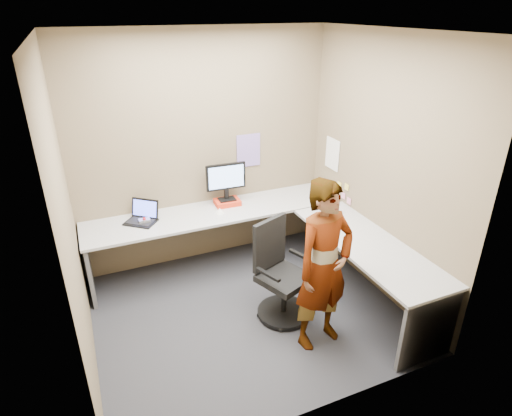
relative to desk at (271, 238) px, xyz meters
name	(u,v)px	position (x,y,z in m)	size (l,w,h in m)	color
ground	(248,312)	(-0.44, -0.39, -0.59)	(3.00, 3.00, 0.00)	#242529
wall_back	(204,152)	(-0.44, 0.91, 0.76)	(3.00, 3.00, 0.00)	#716246
wall_right	(382,170)	(1.06, -0.39, 0.76)	(2.70, 2.70, 0.00)	#716246
wall_left	(68,223)	(-1.94, -0.39, 0.76)	(2.70, 2.70, 0.00)	#716246
ceiling	(245,31)	(-0.44, -0.39, 2.11)	(3.00, 3.00, 0.00)	white
desk	(271,238)	(0.00, 0.00, 0.00)	(2.98, 2.58, 0.73)	#A4A4A4
paper_ream	(227,202)	(-0.24, 0.71, 0.17)	(0.29, 0.22, 0.06)	red
monitor	(226,179)	(-0.24, 0.73, 0.46)	(0.47, 0.15, 0.45)	black
laptop	(143,216)	(-1.24, 0.67, 0.20)	(0.42, 0.41, 0.23)	black
trackball_mouse	(144,221)	(-1.24, 0.62, 0.17)	(0.12, 0.08, 0.07)	#B7B7BC
origami	(220,211)	(-0.40, 0.53, 0.17)	(0.10, 0.10, 0.06)	white
stapler	(331,211)	(0.76, 0.03, 0.17)	(0.15, 0.04, 0.06)	black
flower	(328,202)	(0.71, 0.03, 0.28)	(0.07, 0.07, 0.22)	brown
calendar_purple	(249,150)	(0.11, 0.90, 0.71)	(0.30, 0.01, 0.40)	#846BB7
calendar_white	(332,154)	(1.05, 0.51, 0.66)	(0.01, 0.28, 0.38)	white
sticky_note_a	(347,187)	(1.05, 0.16, 0.36)	(0.01, 0.07, 0.07)	#F2E059
sticky_note_b	(343,196)	(1.05, 0.21, 0.23)	(0.01, 0.07, 0.07)	pink
sticky_note_c	(349,201)	(1.05, 0.09, 0.21)	(0.01, 0.07, 0.07)	pink
sticky_note_d	(339,185)	(1.05, 0.31, 0.33)	(0.01, 0.07, 0.07)	#F2E059
office_chair	(280,279)	(-0.14, -0.51, -0.18)	(0.59, 0.58, 1.01)	black
person	(324,266)	(0.04, -1.00, 0.22)	(0.59, 0.39, 1.62)	#999399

